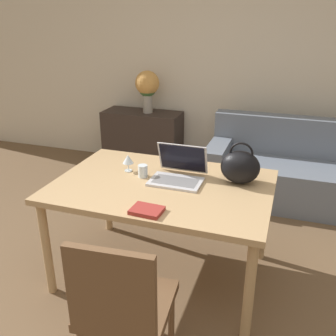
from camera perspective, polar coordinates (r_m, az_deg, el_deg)
name	(u,v)px	position (r m, az deg, el deg)	size (l,w,h in m)	color
ground_plane	(138,334)	(2.49, -4.54, -23.95)	(14.00, 14.00, 0.00)	brown
wall_back	(232,57)	(4.45, 9.76, 16.34)	(10.00, 0.06, 2.70)	beige
dining_table	(162,194)	(2.56, -0.86, -3.91)	(1.46, 0.99, 0.74)	tan
chair	(122,304)	(1.96, -6.99, -19.91)	(0.47, 0.47, 0.89)	brown
couch	(296,174)	(4.03, 18.96, -0.86)	(1.79, 0.76, 0.82)	slate
sideboard	(143,139)	(4.68, -3.87, 4.36)	(0.95, 0.40, 0.70)	#332823
laptop	(179,170)	(2.58, 1.68, -0.36)	(0.35, 0.32, 0.23)	silver
drinking_glass	(143,171)	(2.62, -3.86, -0.46)	(0.07, 0.07, 0.09)	silver
wine_glass	(128,160)	(2.72, -6.12, 1.28)	(0.08, 0.08, 0.12)	silver
handbag	(240,167)	(2.55, 10.94, 0.18)	(0.26, 0.20, 0.29)	black
flower_vase	(147,86)	(4.48, -3.17, 12.36)	(0.28, 0.28, 0.49)	#9E998E
book	(147,210)	(2.18, -3.25, -6.46)	(0.19, 0.15, 0.02)	maroon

